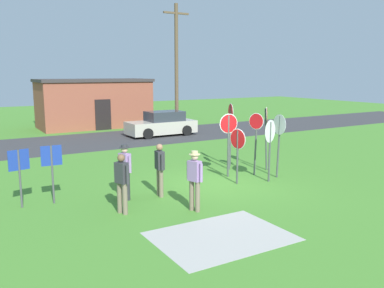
{
  "coord_description": "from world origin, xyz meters",
  "views": [
    {
      "loc": [
        -7.87,
        -11.49,
        3.87
      ],
      "look_at": [
        -0.38,
        1.11,
        1.3
      ],
      "focal_mm": 37.95,
      "sensor_mm": 36.0,
      "label": 1
    }
  ],
  "objects_px": {
    "stop_sign_leaning_right": "(256,134)",
    "person_near_signs": "(122,180)",
    "parked_car_on_street": "(162,124)",
    "stop_sign_tallest": "(231,123)",
    "stop_sign_rear_right": "(270,139)",
    "stop_sign_far_back": "(230,133)",
    "stop_sign_nearest": "(238,147)",
    "person_holding_notes": "(160,167)",
    "stop_sign_center_cluster": "(279,135)",
    "person_in_dark_shirt": "(195,177)",
    "stop_sign_low_front": "(228,134)",
    "info_panel_middle": "(52,164)",
    "stop_sign_rear_left": "(266,128)",
    "info_panel_leftmost": "(19,168)",
    "person_on_left": "(125,168)",
    "utility_pole": "(176,66)"
  },
  "relations": [
    {
      "from": "person_on_left",
      "to": "parked_car_on_street",
      "type": "bearing_deg",
      "value": 58.52
    },
    {
      "from": "stop_sign_tallest",
      "to": "person_near_signs",
      "type": "relative_size",
      "value": 1.56
    },
    {
      "from": "stop_sign_leaning_right",
      "to": "person_in_dark_shirt",
      "type": "xyz_separation_m",
      "value": [
        -4.19,
        -2.42,
        -0.59
      ]
    },
    {
      "from": "person_in_dark_shirt",
      "to": "stop_sign_low_front",
      "type": "bearing_deg",
      "value": 40.92
    },
    {
      "from": "stop_sign_leaning_right",
      "to": "info_panel_leftmost",
      "type": "height_order",
      "value": "stop_sign_leaning_right"
    },
    {
      "from": "stop_sign_center_cluster",
      "to": "person_on_left",
      "type": "relative_size",
      "value": 1.37
    },
    {
      "from": "stop_sign_tallest",
      "to": "stop_sign_nearest",
      "type": "bearing_deg",
      "value": -120.83
    },
    {
      "from": "stop_sign_tallest",
      "to": "person_holding_notes",
      "type": "xyz_separation_m",
      "value": [
        -4.42,
        -2.32,
        -0.86
      ]
    },
    {
      "from": "info_panel_leftmost",
      "to": "stop_sign_leaning_right",
      "type": "bearing_deg",
      "value": -2.76
    },
    {
      "from": "stop_sign_tallest",
      "to": "stop_sign_low_front",
      "type": "distance_m",
      "value": 1.81
    },
    {
      "from": "person_in_dark_shirt",
      "to": "info_panel_middle",
      "type": "xyz_separation_m",
      "value": [
        -3.29,
        2.75,
        0.24
      ]
    },
    {
      "from": "parked_car_on_street",
      "to": "stop_sign_rear_right",
      "type": "relative_size",
      "value": 1.92
    },
    {
      "from": "stop_sign_rear_left",
      "to": "person_in_dark_shirt",
      "type": "distance_m",
      "value": 5.8
    },
    {
      "from": "parked_car_on_street",
      "to": "stop_sign_leaning_right",
      "type": "xyz_separation_m",
      "value": [
        -1.4,
        -10.82,
        0.89
      ]
    },
    {
      "from": "info_panel_leftmost",
      "to": "info_panel_middle",
      "type": "height_order",
      "value": "info_panel_middle"
    },
    {
      "from": "parked_car_on_street",
      "to": "person_on_left",
      "type": "height_order",
      "value": "person_on_left"
    },
    {
      "from": "stop_sign_tallest",
      "to": "stop_sign_rear_right",
      "type": "bearing_deg",
      "value": -95.34
    },
    {
      "from": "stop_sign_low_front",
      "to": "person_holding_notes",
      "type": "bearing_deg",
      "value": -164.66
    },
    {
      "from": "stop_sign_leaning_right",
      "to": "stop_sign_rear_left",
      "type": "xyz_separation_m",
      "value": [
        0.84,
        0.37,
        0.13
      ]
    },
    {
      "from": "stop_sign_leaning_right",
      "to": "info_panel_leftmost",
      "type": "bearing_deg",
      "value": 177.24
    },
    {
      "from": "stop_sign_low_front",
      "to": "person_in_dark_shirt",
      "type": "relative_size",
      "value": 1.38
    },
    {
      "from": "utility_pole",
      "to": "person_in_dark_shirt",
      "type": "distance_m",
      "value": 16.19
    },
    {
      "from": "stop_sign_low_front",
      "to": "person_near_signs",
      "type": "height_order",
      "value": "stop_sign_low_front"
    },
    {
      "from": "info_panel_leftmost",
      "to": "stop_sign_rear_right",
      "type": "bearing_deg",
      "value": -10.26
    },
    {
      "from": "info_panel_middle",
      "to": "info_panel_leftmost",
      "type": "bearing_deg",
      "value": 175.19
    },
    {
      "from": "person_holding_notes",
      "to": "person_in_dark_shirt",
      "type": "relative_size",
      "value": 0.97
    },
    {
      "from": "stop_sign_far_back",
      "to": "person_in_dark_shirt",
      "type": "distance_m",
      "value": 5.28
    },
    {
      "from": "person_near_signs",
      "to": "stop_sign_rear_right",
      "type": "bearing_deg",
      "value": 5.08
    },
    {
      "from": "stop_sign_tallest",
      "to": "person_in_dark_shirt",
      "type": "relative_size",
      "value": 1.52
    },
    {
      "from": "parked_car_on_street",
      "to": "stop_sign_tallest",
      "type": "height_order",
      "value": "stop_sign_tallest"
    },
    {
      "from": "stop_sign_leaning_right",
      "to": "person_near_signs",
      "type": "height_order",
      "value": "stop_sign_leaning_right"
    },
    {
      "from": "parked_car_on_street",
      "to": "stop_sign_tallest",
      "type": "bearing_deg",
      "value": -98.64
    },
    {
      "from": "stop_sign_tallest",
      "to": "info_panel_leftmost",
      "type": "xyz_separation_m",
      "value": [
        -8.38,
        -1.26,
        -0.63
      ]
    },
    {
      "from": "person_holding_notes",
      "to": "info_panel_leftmost",
      "type": "height_order",
      "value": "info_panel_leftmost"
    },
    {
      "from": "stop_sign_nearest",
      "to": "person_holding_notes",
      "type": "height_order",
      "value": "stop_sign_nearest"
    },
    {
      "from": "parked_car_on_street",
      "to": "stop_sign_leaning_right",
      "type": "bearing_deg",
      "value": -97.39
    },
    {
      "from": "person_on_left",
      "to": "info_panel_middle",
      "type": "height_order",
      "value": "info_panel_middle"
    },
    {
      "from": "person_near_signs",
      "to": "person_in_dark_shirt",
      "type": "bearing_deg",
      "value": -24.54
    },
    {
      "from": "stop_sign_rear_left",
      "to": "stop_sign_low_front",
      "type": "relative_size",
      "value": 1.07
    },
    {
      "from": "stop_sign_low_front",
      "to": "person_holding_notes",
      "type": "height_order",
      "value": "stop_sign_low_front"
    },
    {
      "from": "utility_pole",
      "to": "info_panel_leftmost",
      "type": "xyz_separation_m",
      "value": [
        -11.32,
        -11.32,
        -3.11
      ]
    },
    {
      "from": "person_in_dark_shirt",
      "to": "person_near_signs",
      "type": "distance_m",
      "value": 2.02
    },
    {
      "from": "stop_sign_nearest",
      "to": "stop_sign_rear_left",
      "type": "distance_m",
      "value": 2.52
    },
    {
      "from": "stop_sign_tallest",
      "to": "info_panel_leftmost",
      "type": "height_order",
      "value": "stop_sign_tallest"
    },
    {
      "from": "stop_sign_rear_right",
      "to": "stop_sign_far_back",
      "type": "xyz_separation_m",
      "value": [
        -0.13,
        2.26,
        -0.05
      ]
    },
    {
      "from": "stop_sign_rear_left",
      "to": "info_panel_middle",
      "type": "height_order",
      "value": "stop_sign_rear_left"
    },
    {
      "from": "parked_car_on_street",
      "to": "person_near_signs",
      "type": "distance_m",
      "value": 14.46
    },
    {
      "from": "stop_sign_leaning_right",
      "to": "stop_sign_rear_right",
      "type": "distance_m",
      "value": 1.1
    },
    {
      "from": "stop_sign_center_cluster",
      "to": "person_in_dark_shirt",
      "type": "relative_size",
      "value": 1.37
    },
    {
      "from": "parked_car_on_street",
      "to": "stop_sign_low_front",
      "type": "height_order",
      "value": "stop_sign_low_front"
    }
  ]
}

